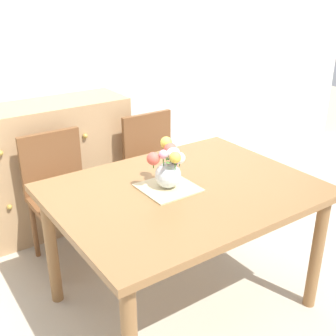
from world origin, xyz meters
name	(u,v)px	position (x,y,z in m)	size (l,w,h in m)	color
ground_plane	(182,301)	(0.00, 0.00, 0.00)	(12.00, 12.00, 0.00)	#B7AD99
back_wall	(61,40)	(0.00, 1.60, 1.40)	(7.00, 0.10, 2.80)	silver
dining_table	(184,203)	(0.00, 0.00, 0.68)	(1.40, 1.08, 0.78)	olive
chair_left	(60,190)	(-0.39, 0.88, 0.52)	(0.42, 0.42, 0.90)	brown
chair_right	(155,164)	(0.39, 0.88, 0.52)	(0.42, 0.42, 0.90)	brown
dresser	(39,170)	(-0.38, 1.33, 0.50)	(1.40, 0.47, 1.00)	tan
placemat	(168,188)	(-0.08, 0.04, 0.78)	(0.29, 0.29, 0.01)	#CCB789
flower_vase	(169,166)	(-0.07, 0.05, 0.91)	(0.22, 0.20, 0.26)	silver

